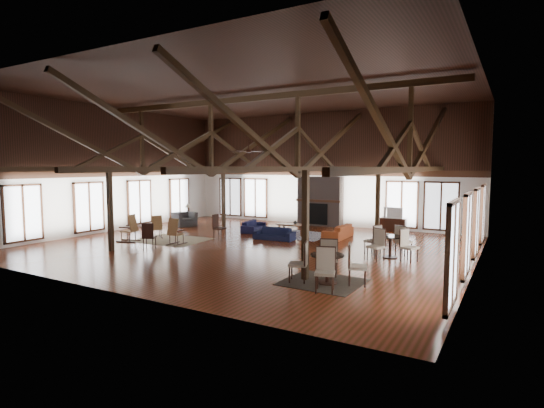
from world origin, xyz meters
The scene contains 31 objects.
floor centered at (0.00, 0.00, 0.00)m, with size 16.00×16.00×0.00m, color maroon.
ceiling centered at (0.00, 0.00, 6.00)m, with size 16.00×14.00×0.02m, color black.
wall_back centered at (0.00, 7.00, 3.00)m, with size 16.00×0.02×6.00m, color silver.
wall_front centered at (0.00, -7.00, 3.00)m, with size 16.00×0.02×6.00m, color silver.
wall_left centered at (-8.00, 0.00, 3.00)m, with size 0.02×14.00×6.00m, color silver.
wall_right centered at (8.00, 0.00, 3.00)m, with size 0.02×14.00×6.00m, color silver.
roof_truss centered at (0.00, 0.00, 4.03)m, with size 15.60×14.07×3.14m.
post_grid centered at (0.00, 0.00, 1.52)m, with size 8.16×7.16×3.05m.
fireplace centered at (0.00, 6.67, 1.29)m, with size 2.50×0.69×2.60m.
ceiling_fan centered at (0.50, -1.00, 3.73)m, with size 1.60×1.60×0.75m.
sofa_navy_front centered at (0.06, 1.67, 0.26)m, with size 1.75×0.69×0.51m, color #121632.
sofa_navy_left centered at (-1.97, 3.21, 0.26)m, with size 0.69×1.75×0.51m, color #15163A.
sofa_orange centered at (2.29, 3.40, 0.29)m, with size 0.78×2.00×0.58m, color #9B401E.
coffee_table centered at (0.17, 3.15, 0.45)m, with size 1.34×0.70×0.51m.
vase centered at (0.27, 3.23, 0.60)m, with size 0.17×0.17×0.18m, color #B2B2B2.
armchair centered at (-6.11, 2.88, 0.36)m, with size 0.97×1.11×0.72m, color #2E2E31.
side_table_lamp centered at (-6.57, 3.71, 0.44)m, with size 0.46×0.46×1.17m.
rocking_chair_a centered at (-4.61, -0.59, 0.47)m, with size 0.88×0.77×1.00m.
rocking_chair_b centered at (-2.78, -1.41, 0.51)m, with size 0.51×0.87×1.08m.
rocking_chair_c centered at (-4.89, -1.79, 0.54)m, with size 0.99×0.69×1.15m.
side_chair_a centered at (-2.07, 0.47, 0.63)m, with size 0.50×0.50×1.09m.
side_chair_b centered at (-2.92, -2.68, 0.60)m, with size 0.59×0.59×1.03m.
cafe_table_near centered at (4.69, -3.56, 0.55)m, with size 2.16×2.16×1.10m.
cafe_table_far centered at (5.31, 0.53, 0.53)m, with size 2.04×2.04×1.06m.
cup_near centered at (4.70, -3.61, 0.84)m, with size 0.11×0.11×0.09m, color #B2B2B2.
cup_far centered at (5.22, 0.48, 0.81)m, with size 0.12×0.12×0.10m, color #B2B2B2.
tv_console centered at (3.85, 6.75, 0.31)m, with size 1.23×0.46×0.62m, color black.
television centered at (3.88, 6.75, 0.89)m, with size 0.94×0.12×0.54m, color #B2B2B2.
rug_tan centered at (-3.71, -0.64, 0.01)m, with size 2.94×2.31×0.01m, color tan.
rug_navy centered at (0.23, 3.34, 0.01)m, with size 3.16×2.37×0.01m, color #181742.
rug_dark centered at (4.55, -3.51, 0.01)m, with size 2.07×1.88×0.01m, color black.
Camera 1 is at (9.01, -14.00, 3.16)m, focal length 28.00 mm.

